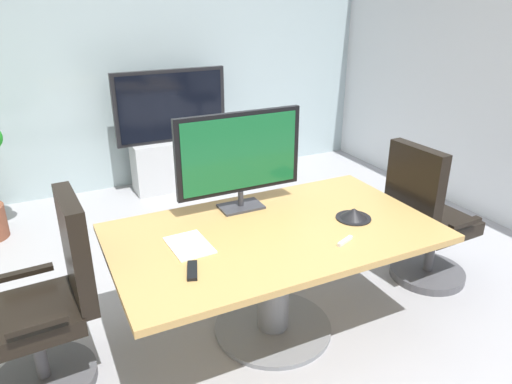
% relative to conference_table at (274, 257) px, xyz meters
% --- Properties ---
extents(ground_plane, '(6.85, 6.85, 0.00)m').
position_rel_conference_table_xyz_m(ground_plane, '(0.10, 0.09, -0.54)').
color(ground_plane, '#99999E').
extents(wall_back_glass_partition, '(5.21, 0.10, 2.96)m').
position_rel_conference_table_xyz_m(wall_back_glass_partition, '(0.10, 3.01, 0.94)').
color(wall_back_glass_partition, '#9EB2B7').
rests_on(wall_back_glass_partition, ground).
extents(conference_table, '(1.92, 1.11, 0.73)m').
position_rel_conference_table_xyz_m(conference_table, '(0.00, 0.00, 0.00)').
color(conference_table, '#B2894C').
rests_on(conference_table, ground).
extents(office_chair_left, '(0.61, 0.58, 1.09)m').
position_rel_conference_table_xyz_m(office_chair_left, '(-1.27, 0.15, -0.08)').
color(office_chair_left, '#4C4C51').
rests_on(office_chair_left, ground).
extents(office_chair_right, '(0.61, 0.58, 1.09)m').
position_rel_conference_table_xyz_m(office_chair_right, '(1.27, 0.02, -0.08)').
color(office_chair_right, '#4C4C51').
rests_on(office_chair_right, ground).
extents(tv_monitor, '(0.84, 0.18, 0.64)m').
position_rel_conference_table_xyz_m(tv_monitor, '(-0.05, 0.38, 0.55)').
color(tv_monitor, '#333338').
rests_on(tv_monitor, conference_table).
extents(wall_display_unit, '(1.20, 0.36, 1.31)m').
position_rel_conference_table_xyz_m(wall_display_unit, '(0.17, 2.65, -0.10)').
color(wall_display_unit, '#B7BABC').
rests_on(wall_display_unit, ground).
extents(conference_phone, '(0.22, 0.22, 0.07)m').
position_rel_conference_table_xyz_m(conference_phone, '(0.52, -0.08, 0.22)').
color(conference_phone, black).
rests_on(conference_phone, conference_table).
extents(remote_control, '(0.10, 0.18, 0.02)m').
position_rel_conference_table_xyz_m(remote_control, '(-0.59, -0.22, 0.20)').
color(remote_control, black).
rests_on(remote_control, conference_table).
extents(whiteboard_marker, '(0.13, 0.07, 0.02)m').
position_rel_conference_table_xyz_m(whiteboard_marker, '(0.28, -0.31, 0.20)').
color(whiteboard_marker, silver).
rests_on(whiteboard_marker, conference_table).
extents(paper_notepad, '(0.22, 0.31, 0.01)m').
position_rel_conference_table_xyz_m(paper_notepad, '(-0.52, 0.04, 0.19)').
color(paper_notepad, white).
rests_on(paper_notepad, conference_table).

